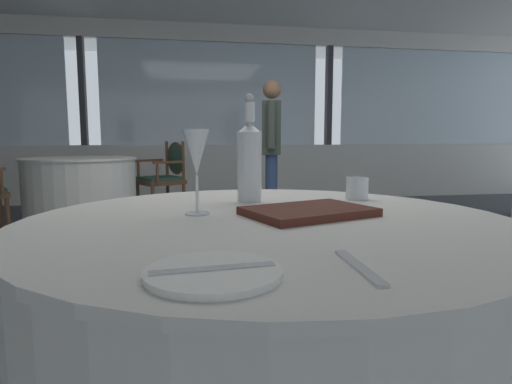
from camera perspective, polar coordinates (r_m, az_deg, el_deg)
The scene contains 13 objects.
ground_plane at distance 2.85m, azimuth -0.49°, elevation -12.11°, with size 15.06×15.06×0.00m, color #4C5156.
window_wall_far at distance 6.52m, azimuth -5.93°, elevation 8.03°, with size 11.59×0.14×2.61m.
foreground_table at distance 1.17m, azimuth 1.61°, elevation -21.64°, with size 1.20×1.20×0.75m.
side_plate at distance 0.62m, azimuth -5.73°, elevation -10.69°, with size 0.20×0.20×0.01m, color white.
butter_knife at distance 0.61m, azimuth -5.74°, elevation -10.23°, with size 0.18×0.02×0.00m, color silver.
dinner_fork at distance 0.67m, azimuth 13.64°, elevation -9.70°, with size 0.17×0.02×0.00m, color silver.
water_bottle at distance 1.31m, azimuth -0.89°, elevation 4.44°, with size 0.08×0.08×0.33m.
wine_glass at distance 1.09m, azimuth -8.00°, elevation 4.98°, with size 0.07×0.07×0.22m.
water_tumbler at distance 1.40m, azimuth 13.40°, elevation 0.49°, with size 0.07×0.07×0.07m, color white.
menu_book at distance 1.09m, azimuth 7.05°, elevation -2.61°, with size 0.30×0.21×0.02m, color #512319.
background_table_1 at distance 4.85m, azimuth -22.42°, elevation -0.11°, with size 1.16×1.16×0.75m.
dining_chair_1_0 at distance 5.22m, azimuth -11.93°, elevation 2.56°, with size 0.63×0.65×0.91m.
diner_person_1 at distance 4.73m, azimuth 2.12°, elevation 6.51°, with size 0.28×0.52×1.57m.
Camera 1 is at (-0.43, -2.66, 0.94)m, focal length 29.83 mm.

